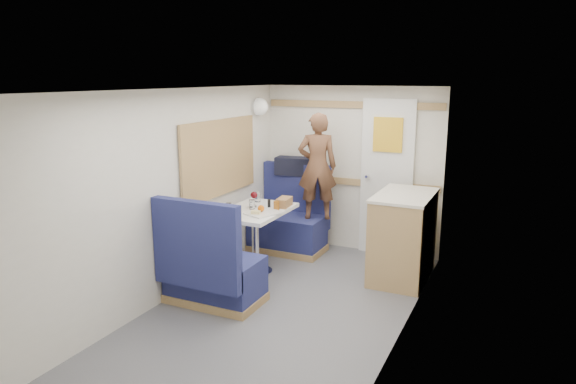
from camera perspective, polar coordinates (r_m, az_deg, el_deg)
The scene contains 27 objects.
floor at distance 4.63m, azimuth -2.43°, elevation -14.38°, with size 4.50×4.50×0.00m, color #515156.
ceiling at distance 4.12m, azimuth -2.70°, elevation 11.22°, with size 4.50×4.50×0.00m, color silver.
wall_back at distance 6.30m, azimuth 7.03°, elevation 2.51°, with size 2.20×0.02×2.00m, color silver.
wall_left at distance 4.86m, azimuth -14.11°, elevation -0.82°, with size 0.02×4.50×2.00m, color silver.
wall_right at distance 3.89m, azimuth 11.96°, elevation -4.08°, with size 0.02×4.50×2.00m, color silver.
oak_trim_low at distance 6.30m, azimuth 6.94°, elevation 1.14°, with size 2.15×0.02×0.08m, color olive.
oak_trim_high at distance 6.19m, azimuth 7.17°, elevation 9.61°, with size 2.15×0.02×0.08m, color olive.
side_window at distance 5.60m, azimuth -7.62°, elevation 3.81°, with size 0.04×1.30×0.72m, color gray.
rear_door at distance 6.15m, azimuth 10.91°, elevation 1.87°, with size 0.62×0.12×1.86m.
dinette_table at distance 5.53m, azimuth -3.65°, elevation -3.48°, with size 0.62×0.92×0.72m.
bench_far at distance 6.34m, azimuth 0.16°, elevation -3.82°, with size 0.90×0.59×1.05m.
bench_near at distance 4.92m, azimuth -8.53°, elevation -8.98°, with size 0.90×0.59×1.05m.
ledge at distance 6.43m, azimuth 1.13°, elevation 1.73°, with size 0.90×0.14×0.04m, color olive.
dome_light at distance 6.25m, azimuth -3.17°, elevation 9.45°, with size 0.20×0.20×0.20m, color white.
galley_counter at distance 5.56m, azimuth 12.63°, elevation -4.76°, with size 0.57×0.92×0.92m.
person at distance 6.02m, azimuth 3.27°, elevation 2.86°, with size 0.46×0.30×1.25m, color brown.
duffel_bag at distance 6.43m, azimuth 0.71°, elevation 2.91°, with size 0.46×0.22×0.22m, color black.
tray at distance 5.30m, azimuth -2.74°, elevation -2.36°, with size 0.26×0.34×0.02m, color silver.
orange_fruit at distance 5.31m, azimuth -3.02°, elevation -1.83°, with size 0.07×0.07×0.07m, color #E1560A.
cheese_block at distance 5.24m, azimuth -3.61°, elevation -2.26°, with size 0.09×0.05×0.03m, color #DDCC80.
wine_glass at distance 5.57m, azimuth -3.81°, elevation -0.41°, with size 0.08×0.08×0.17m.
tumbler_left at distance 5.34m, azimuth -6.61°, elevation -1.80°, with size 0.07×0.07×0.11m, color silver.
tumbler_mid at distance 5.80m, azimuth -3.40°, elevation -0.54°, with size 0.07×0.07×0.11m, color white.
tumbler_right at distance 5.49m, azimuth -4.03°, elevation -1.38°, with size 0.06×0.06×0.10m, color white.
beer_glass at distance 5.43m, azimuth -1.30°, elevation -1.53°, with size 0.06×0.06×0.10m, color brown.
pepper_grinder at distance 5.56m, azimuth -2.12°, elevation -1.25°, with size 0.03×0.03×0.09m, color black.
bread_loaf at distance 5.59m, azimuth -0.43°, elevation -1.14°, with size 0.12×0.23×0.10m, color brown.
Camera 1 is at (1.93, -3.64, 2.11)m, focal length 32.00 mm.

